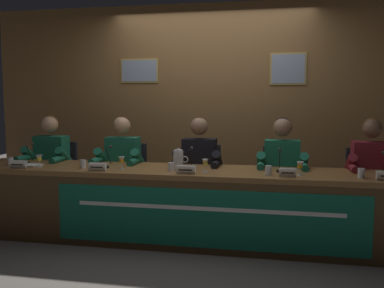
{
  "coord_description": "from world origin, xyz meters",
  "views": [
    {
      "loc": [
        0.77,
        -3.99,
        1.41
      ],
      "look_at": [
        0.0,
        0.0,
        0.97
      ],
      "focal_mm": 39.15,
      "sensor_mm": 36.0,
      "label": 1
    }
  ],
  "objects_px": {
    "chair_left": "(127,184)",
    "chair_right": "(281,190)",
    "panelist_right": "(282,168)",
    "conference_table": "(190,194)",
    "microphone_far_left": "(29,157)",
    "panelist_far_left": "(48,161)",
    "juice_glass_far_left": "(39,159)",
    "panelist_center": "(198,165)",
    "microphone_center": "(190,162)",
    "nameplate_left": "(97,167)",
    "nameplate_center": "(186,170)",
    "nameplate_right": "(288,173)",
    "juice_glass_center": "(205,163)",
    "water_pitcher_central": "(178,160)",
    "chair_far_right": "(366,193)",
    "water_cup_left": "(83,164)",
    "water_cup_right": "(268,171)",
    "microphone_right": "(280,164)",
    "juice_glass_left": "(122,160)",
    "panelist_left": "(121,163)",
    "water_cup_far_left": "(10,162)",
    "chair_far_left": "(58,181)",
    "panelist_far_right": "(372,170)",
    "water_cup_center": "(171,167)",
    "chair_center": "(201,187)",
    "water_cup_far_right": "(361,174)",
    "microphone_left": "(108,160)",
    "juice_glass_right": "(300,166)"
  },
  "relations": [
    {
      "from": "microphone_far_left",
      "to": "microphone_left",
      "type": "relative_size",
      "value": 1.0
    },
    {
      "from": "juice_glass_far_left",
      "to": "panelist_right",
      "type": "height_order",
      "value": "panelist_right"
    },
    {
      "from": "panelist_far_left",
      "to": "nameplate_left",
      "type": "relative_size",
      "value": 7.04
    },
    {
      "from": "nameplate_left",
      "to": "nameplate_center",
      "type": "height_order",
      "value": "same"
    },
    {
      "from": "conference_table",
      "to": "panelist_left",
      "type": "distance_m",
      "value": 1.02
    },
    {
      "from": "microphone_far_left",
      "to": "water_pitcher_central",
      "type": "height_order",
      "value": "microphone_far_left"
    },
    {
      "from": "chair_far_left",
      "to": "panelist_left",
      "type": "relative_size",
      "value": 0.73
    },
    {
      "from": "microphone_far_left",
      "to": "juice_glass_left",
      "type": "xyz_separation_m",
      "value": [
        1.11,
        -0.16,
        0.01
      ]
    },
    {
      "from": "panelist_far_left",
      "to": "juice_glass_left",
      "type": "height_order",
      "value": "panelist_far_left"
    },
    {
      "from": "chair_far_left",
      "to": "nameplate_center",
      "type": "height_order",
      "value": "chair_far_left"
    },
    {
      "from": "chair_center",
      "to": "chair_far_right",
      "type": "distance_m",
      "value": 1.74
    },
    {
      "from": "conference_table",
      "to": "juice_glass_far_left",
      "type": "bearing_deg",
      "value": -178.5
    },
    {
      "from": "juice_glass_center",
      "to": "chair_far_right",
      "type": "xyz_separation_m",
      "value": [
        1.59,
        0.68,
        -0.37
      ]
    },
    {
      "from": "panelist_right",
      "to": "water_cup_far_left",
      "type": "bearing_deg",
      "value": -170.22
    },
    {
      "from": "chair_far_left",
      "to": "microphone_right",
      "type": "relative_size",
      "value": 4.15
    },
    {
      "from": "microphone_right",
      "to": "chair_far_right",
      "type": "height_order",
      "value": "microphone_right"
    },
    {
      "from": "chair_far_left",
      "to": "panelist_far_right",
      "type": "relative_size",
      "value": 0.73
    },
    {
      "from": "panelist_far_left",
      "to": "chair_left",
      "type": "height_order",
      "value": "panelist_far_left"
    },
    {
      "from": "water_cup_left",
      "to": "water_cup_far_right",
      "type": "relative_size",
      "value": 1.0
    },
    {
      "from": "conference_table",
      "to": "juice_glass_far_left",
      "type": "distance_m",
      "value": 1.59
    },
    {
      "from": "water_cup_right",
      "to": "microphone_right",
      "type": "distance_m",
      "value": 0.24
    },
    {
      "from": "chair_left",
      "to": "nameplate_center",
      "type": "height_order",
      "value": "chair_left"
    },
    {
      "from": "panelist_far_left",
      "to": "chair_far_right",
      "type": "distance_m",
      "value": 3.5
    },
    {
      "from": "juice_glass_left",
      "to": "water_cup_center",
      "type": "bearing_deg",
      "value": -3.6
    },
    {
      "from": "chair_right",
      "to": "juice_glass_right",
      "type": "bearing_deg",
      "value": -77.61
    },
    {
      "from": "chair_center",
      "to": "panelist_far_right",
      "type": "height_order",
      "value": "panelist_far_right"
    },
    {
      "from": "conference_table",
      "to": "microphone_right",
      "type": "height_order",
      "value": "microphone_right"
    },
    {
      "from": "microphone_far_left",
      "to": "nameplate_center",
      "type": "relative_size",
      "value": 1.22
    },
    {
      "from": "conference_table",
      "to": "microphone_far_left",
      "type": "height_order",
      "value": "microphone_far_left"
    },
    {
      "from": "chair_far_left",
      "to": "panelist_far_right",
      "type": "distance_m",
      "value": 3.5
    },
    {
      "from": "nameplate_right",
      "to": "juice_glass_far_left",
      "type": "bearing_deg",
      "value": 177.96
    },
    {
      "from": "panelist_right",
      "to": "chair_far_right",
      "type": "height_order",
      "value": "panelist_right"
    },
    {
      "from": "chair_right",
      "to": "panelist_right",
      "type": "height_order",
      "value": "panelist_right"
    },
    {
      "from": "nameplate_left",
      "to": "nameplate_center",
      "type": "bearing_deg",
      "value": 0.56
    },
    {
      "from": "chair_right",
      "to": "chair_far_right",
      "type": "distance_m",
      "value": 0.87
    },
    {
      "from": "panelist_center",
      "to": "microphone_center",
      "type": "bearing_deg",
      "value": -93.09
    },
    {
      "from": "microphone_far_left",
      "to": "conference_table",
      "type": "bearing_deg",
      "value": -4.87
    },
    {
      "from": "panelist_far_left",
      "to": "water_cup_right",
      "type": "relative_size",
      "value": 14.4
    },
    {
      "from": "chair_far_right",
      "to": "water_cup_left",
      "type": "bearing_deg",
      "value": -166.33
    },
    {
      "from": "chair_right",
      "to": "microphone_right",
      "type": "height_order",
      "value": "microphone_right"
    },
    {
      "from": "chair_far_left",
      "to": "chair_far_right",
      "type": "height_order",
      "value": "same"
    },
    {
      "from": "chair_far_left",
      "to": "water_cup_left",
      "type": "height_order",
      "value": "chair_far_left"
    },
    {
      "from": "microphone_left",
      "to": "panelist_far_right",
      "type": "xyz_separation_m",
      "value": [
        2.61,
        0.39,
        -0.09
      ]
    },
    {
      "from": "microphone_center",
      "to": "panelist_right",
      "type": "relative_size",
      "value": 0.18
    },
    {
      "from": "chair_left",
      "to": "chair_right",
      "type": "height_order",
      "value": "same"
    },
    {
      "from": "panelist_center",
      "to": "water_cup_right",
      "type": "distance_m",
      "value": 0.91
    },
    {
      "from": "microphone_center",
      "to": "panelist_right",
      "type": "xyz_separation_m",
      "value": [
        0.89,
        0.35,
        -0.09
      ]
    },
    {
      "from": "chair_far_right",
      "to": "water_pitcher_central",
      "type": "relative_size",
      "value": 4.27
    },
    {
      "from": "panelist_right",
      "to": "microphone_center",
      "type": "bearing_deg",
      "value": -158.45
    },
    {
      "from": "juice_glass_center",
      "to": "water_pitcher_central",
      "type": "distance_m",
      "value": 0.31
    }
  ]
}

